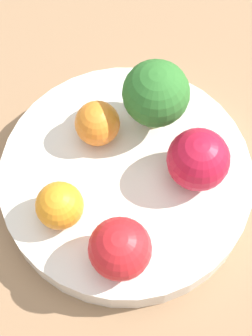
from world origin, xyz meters
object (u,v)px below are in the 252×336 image
Objects in this scene: broccoli at (156,94)px; apple_red at (120,249)px; apple_green at (198,160)px; orange_back at (60,206)px; orange_front at (97,123)px; bowl at (126,180)px.

apple_red is at bearing -119.24° from broccoli.
orange_back is at bearing -177.71° from apple_green.
orange_front is 0.09m from orange_back.
orange_back is at bearing 126.08° from apple_red.
bowl is 3.07× the size of broccoli.
apple_green reaches higher than apple_red.
apple_red is 0.13m from orange_front.
apple_red is 0.94× the size of apple_green.
apple_red is at bearing -109.73° from bowl.
apple_green reaches higher than orange_front.
orange_front is (0.01, 0.13, -0.01)m from apple_red.
apple_red is (-0.07, -0.13, -0.02)m from broccoli.
apple_green is at bearing -40.73° from orange_front.
bowl is 0.06m from orange_front.
bowl is 4.45× the size of apple_red.
orange_back is at bearing -160.45° from bowl.
orange_front is (-0.08, 0.07, -0.01)m from apple_green.
broccoli is at bearing 60.76° from apple_red.
orange_front is (-0.01, 0.05, 0.04)m from bowl.
broccoli is 0.06m from orange_front.
apple_green is (0.09, 0.06, 0.00)m from apple_red.
apple_red is 0.07m from orange_back.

